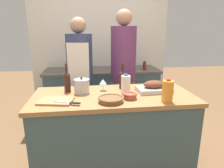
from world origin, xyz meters
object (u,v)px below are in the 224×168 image
milk_jug (126,84)px  wine_glass_left (103,82)px  condiment_bottle_short (67,66)px  person_cook_guest (123,71)px  roasting_pan (154,87)px  wicker_basket (111,99)px  stock_pot (82,86)px  condiment_bottle_tall (144,66)px  person_cook_aproned (80,77)px  cutting_board (56,101)px  wine_bottle_green (123,79)px  condiment_bottle_extra (76,63)px  juice_jug (168,91)px  wine_bottle_dark (67,81)px  mixing_bowl (130,96)px  knife_chef (68,102)px

milk_jug → wine_glass_left: bearing=151.4°
condiment_bottle_short → person_cook_guest: size_ratio=0.09×
roasting_pan → wicker_basket: bearing=-152.9°
stock_pot → condiment_bottle_tall: size_ratio=1.18×
stock_pot → person_cook_aproned: (-0.03, 0.61, -0.05)m
cutting_board → stock_pot: (0.23, 0.23, 0.06)m
milk_jug → wine_bottle_green: wine_bottle_green is taller
condiment_bottle_extra → person_cook_guest: bearing=-47.7°
stock_pot → person_cook_guest: person_cook_guest is taller
juice_jug → wine_bottle_dark: bearing=155.1°
mixing_bowl → condiment_bottle_short: size_ratio=0.83×
condiment_bottle_tall → person_cook_guest: bearing=-132.5°
juice_jug → condiment_bottle_extra: juice_jug is taller
roasting_pan → wine_bottle_green: bearing=151.4°
wine_glass_left → knife_chef: 0.51m
mixing_bowl → condiment_bottle_short: condiment_bottle_short is taller
wine_bottle_green → cutting_board: bearing=-152.7°
wine_bottle_green → person_cook_aproned: person_cook_aproned is taller
roasting_pan → wicker_basket: roasting_pan is taller
wicker_basket → person_cook_aproned: person_cook_aproned is taller
cutting_board → condiment_bottle_tall: bearing=48.4°
stock_pot → mixing_bowl: size_ratio=1.30×
cutting_board → milk_jug: size_ratio=1.65×
person_cook_aproned → person_cook_guest: size_ratio=0.94×
roasting_pan → wine_glass_left: (-0.52, 0.11, 0.05)m
roasting_pan → milk_jug: milk_jug is taller
condiment_bottle_tall → person_cook_guest: 0.65m
wine_bottle_dark → knife_chef: bearing=-85.0°
roasting_pan → stock_pot: bearing=175.9°
mixing_bowl → condiment_bottle_short: (-0.70, 1.45, 0.03)m
stock_pot → condiment_bottle_extra: condiment_bottle_extra is taller
cutting_board → person_cook_guest: 1.19m
cutting_board → condiment_bottle_extra: bearing=85.8°
person_cook_guest → stock_pot: bearing=-143.4°
wine_glass_left → condiment_bottle_tall: size_ratio=0.87×
stock_pot → milk_jug: 0.45m
wicker_basket → roasting_pan: bearing=27.1°
wicker_basket → juice_jug: bearing=-7.0°
milk_jug → stock_pot: bearing=172.2°
condiment_bottle_tall → condiment_bottle_extra: (-1.10, 0.24, 0.03)m
wicker_basket → cutting_board: bearing=172.3°
wine_bottle_dark → condiment_bottle_tall: 1.57m
juice_jug → person_cook_guest: 1.04m
wine_bottle_green → mixing_bowl: bearing=-88.5°
wine_glass_left → condiment_bottle_extra: 1.37m
condiment_bottle_short → condiment_bottle_tall: bearing=-3.1°
milk_jug → person_cook_aproned: (-0.47, 0.67, -0.07)m
mixing_bowl → knife_chef: 0.57m
roasting_pan → person_cook_guest: bearing=104.9°
wicker_basket → person_cook_aproned: bearing=107.7°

